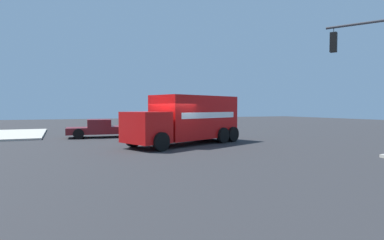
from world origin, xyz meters
name	(u,v)px	position (x,y,z in m)	size (l,w,h in m)	color
ground_plane	(175,147)	(0.00, 0.00, 0.00)	(100.00, 100.00, 0.00)	#2B2B2D
delivery_truck	(188,119)	(1.00, -1.26, 1.56)	(5.38, 8.15, 3.02)	red
pickup_maroon	(102,128)	(7.82, 3.13, 0.73)	(2.55, 5.33, 1.38)	maroon
sedan_tan	(164,127)	(8.96, -2.32, 0.63)	(2.12, 4.34, 1.31)	tan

